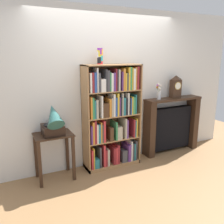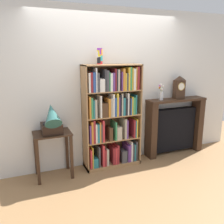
% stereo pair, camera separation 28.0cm
% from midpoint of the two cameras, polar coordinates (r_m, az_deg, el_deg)
% --- Properties ---
extents(ground_plane, '(7.96, 6.40, 0.02)m').
position_cam_midpoint_polar(ground_plane, '(4.23, 2.26, -12.79)').
color(ground_plane, '#997047').
extents(wall_back, '(4.96, 0.08, 2.60)m').
position_cam_midpoint_polar(wall_back, '(4.14, 2.85, 5.69)').
color(wall_back, silver).
rests_on(wall_back, ground).
extents(bookshelf, '(0.94, 0.33, 1.71)m').
position_cam_midpoint_polar(bookshelf, '(3.97, 1.96, -1.32)').
color(bookshelf, '#A87A4C').
rests_on(bookshelf, ground).
extents(cup_stack, '(0.09, 0.09, 0.25)m').
position_cam_midpoint_polar(cup_stack, '(3.80, -0.75, 13.03)').
color(cup_stack, red).
rests_on(cup_stack, bookshelf).
extents(side_table_left, '(0.55, 0.41, 0.72)m').
position_cam_midpoint_polar(side_table_left, '(3.78, -11.77, -7.65)').
color(side_table_left, '#382316').
rests_on(side_table_left, ground).
extents(gramophone, '(0.30, 0.49, 0.52)m').
position_cam_midpoint_polar(gramophone, '(3.58, -11.88, -1.85)').
color(gramophone, black).
rests_on(gramophone, side_table_left).
extents(fireplace_mantel, '(1.16, 0.27, 1.06)m').
position_cam_midpoint_polar(fireplace_mantel, '(4.77, 16.11, -3.33)').
color(fireplace_mantel, '#382316').
rests_on(fireplace_mantel, ground).
extents(mantel_clock, '(0.19, 0.13, 0.42)m').
position_cam_midpoint_polar(mantel_clock, '(4.62, 17.28, 5.59)').
color(mantel_clock, '#382316').
rests_on(mantel_clock, fireplace_mantel).
extents(flower_vase, '(0.11, 0.15, 0.30)m').
position_cam_midpoint_polar(flower_vase, '(4.40, 13.35, 4.40)').
color(flower_vase, silver).
rests_on(flower_vase, fireplace_mantel).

